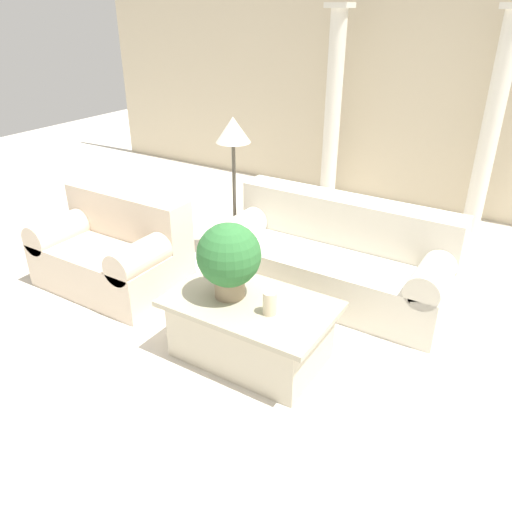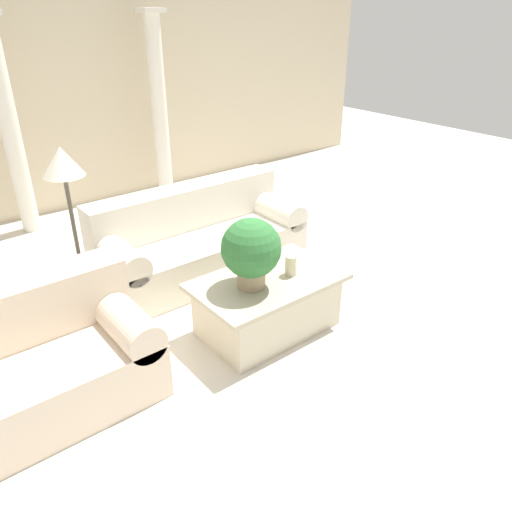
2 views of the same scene
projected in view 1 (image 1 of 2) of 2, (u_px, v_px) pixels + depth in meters
The scene contains 10 objects.
ground_plane at pixel (280, 326), 4.18m from camera, with size 16.00×16.00×0.00m, color silver.
wall_back at pixel (422, 79), 6.01m from camera, with size 10.00×0.06×3.20m.
sofa_long at pixel (335, 257), 4.55m from camera, with size 2.08×0.85×0.85m.
loveseat at pixel (115, 249), 4.68m from camera, with size 1.33×0.85×0.85m.
coffee_table at pixel (251, 329), 3.72m from camera, with size 1.22×0.75×0.49m.
potted_plant at pixel (229, 257), 3.54m from camera, with size 0.47×0.47×0.57m.
pillar_candle at pixel (270, 303), 3.43m from camera, with size 0.10×0.10×0.17m.
floor_lamp at pixel (233, 141), 4.78m from camera, with size 0.34×0.34×1.46m.
column_left at pixel (333, 108), 6.27m from camera, with size 0.28×0.28×2.42m.
column_right at pixel (492, 125), 5.39m from camera, with size 0.28×0.28×2.42m.
Camera 1 is at (1.66, -3.03, 2.42)m, focal length 35.00 mm.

